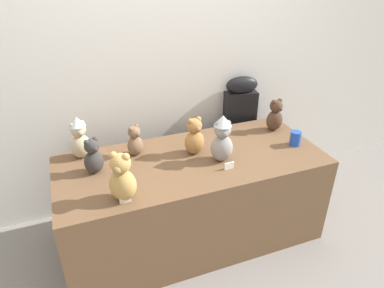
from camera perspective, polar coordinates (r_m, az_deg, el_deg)
name	(u,v)px	position (r m, az deg, el deg)	size (l,w,h in m)	color
ground_plane	(204,256)	(2.71, 1.98, -17.90)	(10.00, 10.00, 0.00)	gray
wall_back	(162,52)	(2.79, -4.98, 14.83)	(7.00, 0.08, 2.60)	silver
display_table	(192,199)	(2.64, 0.00, -8.98)	(1.88, 0.81, 0.70)	brown
instrument_case	(238,132)	(3.19, 7.63, 1.91)	(0.29, 0.16, 1.06)	black
teddy_bear_caramel	(194,137)	(2.45, 0.41, 1.14)	(0.16, 0.14, 0.28)	#B27A42
teddy_bear_charcoal	(93,157)	(2.33, -15.89, -2.04)	(0.16, 0.15, 0.25)	#383533
teddy_bear_mocha	(135,141)	(2.48, -9.35, 0.44)	(0.15, 0.14, 0.23)	#7F6047
teddy_bear_ash	(222,139)	(2.36, 4.98, 0.83)	(0.17, 0.15, 0.34)	gray
teddy_bear_honey	(122,178)	(2.03, -11.41, -5.53)	(0.21, 0.20, 0.31)	tan
teddy_bear_sand	(80,138)	(2.52, -17.98, 0.96)	(0.16, 0.15, 0.31)	#CCB78E
teddy_bear_cocoa	(275,116)	(2.87, 13.47, 4.51)	(0.15, 0.13, 0.27)	#4C3323
party_cup_blue	(295,138)	(2.71, 16.60, 0.89)	(0.08, 0.08, 0.11)	blue
name_card_front_left	(229,166)	(2.33, 6.13, -3.57)	(0.07, 0.01, 0.05)	white
name_card_front_middle	(125,199)	(2.07, -10.88, -8.85)	(0.07, 0.01, 0.05)	white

